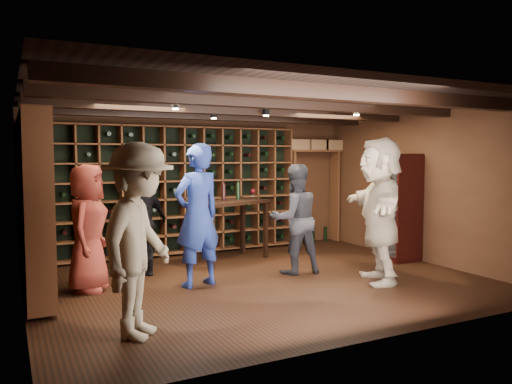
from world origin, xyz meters
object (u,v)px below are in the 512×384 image
display_cabinet (400,209)px  man_grey_suit (295,219)px  guest_beige (380,210)px  guest_khaki (139,240)px  man_blue_shirt (197,215)px  guest_woman_black (142,223)px  tasting_table (228,208)px  guest_red_floral (87,228)px

display_cabinet → man_grey_suit: (-2.04, -0.01, -0.05)m
display_cabinet → guest_beige: bearing=-142.4°
display_cabinet → guest_khaki: (-4.73, -1.61, 0.08)m
guest_khaki → guest_beige: size_ratio=0.93×
man_grey_suit → guest_khaki: (-2.69, -1.60, 0.12)m
man_blue_shirt → man_grey_suit: (1.54, 0.05, -0.14)m
display_cabinet → guest_khaki: guest_khaki is taller
man_grey_suit → guest_woman_black: size_ratio=1.04×
guest_beige → tasting_table: (-1.31, 2.22, -0.12)m
display_cabinet → tasting_table: display_cabinet is taller
man_grey_suit → guest_woman_black: (-2.08, 0.78, -0.03)m
guest_beige → man_grey_suit: bearing=-114.6°
guest_red_floral → tasting_table: (2.37, 0.93, 0.06)m
man_blue_shirt → guest_khaki: size_ratio=1.02×
guest_khaki → guest_red_floral: bearing=42.7°
man_grey_suit → guest_beige: bearing=134.7°
guest_woman_black → man_blue_shirt: bearing=92.0°
guest_khaki → tasting_table: bearing=-0.5°
guest_red_floral → guest_khaki: bearing=-148.9°
tasting_table → guest_woman_black: bearing=177.2°
display_cabinet → guest_woman_black: (-4.12, 0.77, -0.07)m
display_cabinet → guest_woman_black: bearing=169.4°
guest_woman_black → guest_khaki: size_ratio=0.84×
man_blue_shirt → tasting_table: bearing=-142.6°
guest_beige → display_cabinet: bearing=153.8°
man_blue_shirt → guest_woman_black: (-0.54, 0.83, -0.17)m
guest_woman_black → guest_khaki: (-0.61, -2.38, 0.15)m
guest_woman_black → guest_khaki: 2.46m
man_blue_shirt → guest_woman_black: 1.01m
display_cabinet → man_blue_shirt: man_blue_shirt is taller
man_grey_suit → guest_beige: guest_beige is taller
guest_red_floral → guest_woman_black: guest_red_floral is taller
guest_khaki → tasting_table: guest_khaki is taller
man_blue_shirt → guest_red_floral: 1.41m
display_cabinet → guest_red_floral: display_cabinet is taller
display_cabinet → guest_beige: size_ratio=0.88×
man_grey_suit → guest_beige: 1.25m
guest_red_floral → tasting_table: guest_red_floral is taller
guest_woman_black → tasting_table: 1.63m
man_blue_shirt → guest_woman_black: size_ratio=1.22×
display_cabinet → guest_khaki: 5.00m
guest_woman_black → guest_beige: guest_beige is taller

